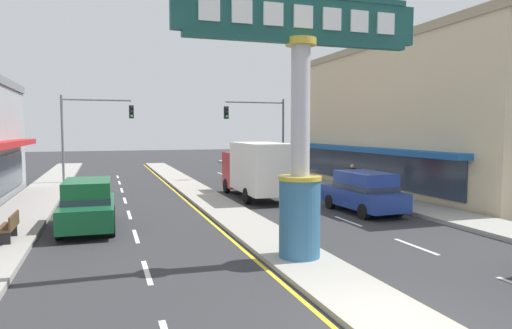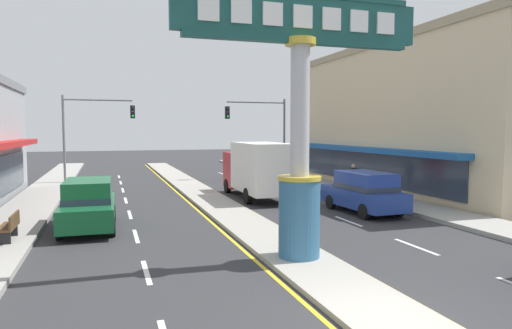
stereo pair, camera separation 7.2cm
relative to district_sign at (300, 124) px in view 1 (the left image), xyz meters
name	(u,v)px [view 1 (the left image)]	position (x,y,z in m)	size (l,w,h in m)	color
ground_plane	(390,322)	(0.00, -4.45, -3.98)	(160.00, 160.00, 0.00)	#303033
median_strip	(203,196)	(0.00, 13.55, -3.91)	(2.01, 52.00, 0.14)	#A39E93
sidewalk_left	(27,209)	(-8.82, 11.55, -3.89)	(2.43, 60.00, 0.18)	#9E9B93
sidewalk_right	(357,193)	(8.82, 11.55, -3.89)	(2.43, 60.00, 0.18)	#9E9B93
lane_markings	(208,200)	(0.00, 12.20, -3.97)	(8.75, 52.00, 0.01)	silver
district_sign	(300,124)	(0.00, 0.00, 0.00)	(7.28, 1.25, 7.52)	#33668C
storefront_right	(429,118)	(14.95, 13.06, 0.62)	(10.48, 21.33, 9.19)	beige
traffic_light_left_side	(89,124)	(-6.24, 22.15, 0.27)	(4.86, 0.46, 6.20)	slate
traffic_light_right_side	(262,124)	(6.24, 21.31, 0.27)	(4.86, 0.46, 6.20)	slate
box_truck_near_right_lane	(256,168)	(2.64, 11.92, -2.28)	(2.29, 6.91, 3.12)	maroon
suv_far_right_lane	(364,192)	(5.96, 6.26, -2.99)	(2.10, 4.67, 1.90)	navy
suv_near_left_lane	(88,204)	(-5.95, 6.47, -2.99)	(2.04, 4.64, 1.90)	#14562D
street_bench	(9,226)	(-8.34, 4.69, -3.33)	(0.48, 1.60, 0.88)	brown
pedestrian_near_kerb	(352,177)	(8.24, 11.17, -2.85)	(0.43, 0.28, 1.66)	black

